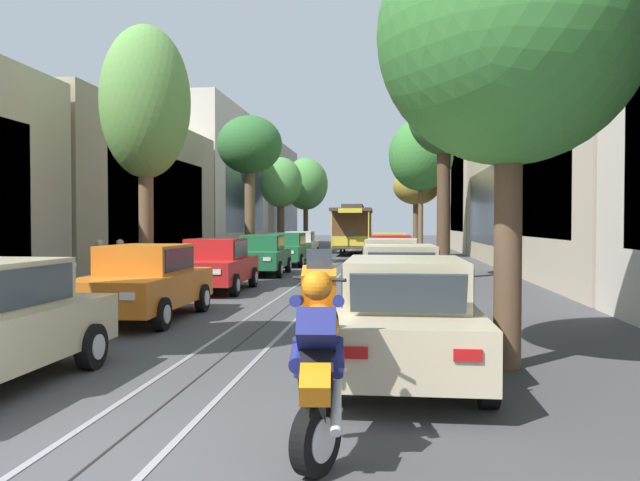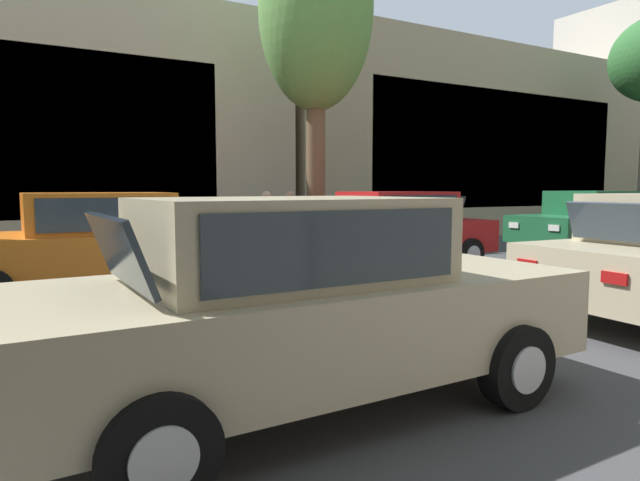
{
  "view_description": "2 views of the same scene",
  "coord_description": "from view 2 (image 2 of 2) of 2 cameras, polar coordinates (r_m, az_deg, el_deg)",
  "views": [
    {
      "loc": [
        2.52,
        -4.97,
        2.04
      ],
      "look_at": [
        -0.55,
        22.85,
        1.29
      ],
      "focal_mm": 35.98,
      "sensor_mm": 36.0,
      "label": 1
    },
    {
      "loc": [
        6.34,
        6.95,
        1.65
      ],
      "look_at": [
        -0.9,
        11.09,
        0.86
      ],
      "focal_mm": 31.12,
      "sensor_mm": 36.0,
      "label": 2
    }
  ],
  "objects": [
    {
      "name": "parked_car_beige_second_right",
      "position": [
        4.19,
        -2.1,
        -6.3
      ],
      "size": [
        2.05,
        4.38,
        1.58
      ],
      "color": "#C1B28E",
      "rests_on": "ground"
    },
    {
      "name": "pedestrian_on_right_pavement",
      "position": [
        12.99,
        -3.09,
        2.05
      ],
      "size": [
        0.55,
        0.23,
        1.58
      ],
      "color": "black",
      "rests_on": "ground"
    },
    {
      "name": "fire_hydrant",
      "position": [
        10.98,
        -12.81,
        -1.14
      ],
      "size": [
        0.4,
        0.22,
        0.84
      ],
      "color": "red",
      "rests_on": "ground"
    },
    {
      "name": "building_facade_left",
      "position": [
        31.19,
        28.94,
        9.34
      ],
      "size": [
        5.91,
        64.25,
        9.72
      ],
      "color": "#BCAD93",
      "rests_on": "ground"
    },
    {
      "name": "parked_car_orange_second_left",
      "position": [
        9.13,
        -22.39,
        -0.34
      ],
      "size": [
        2.01,
        4.36,
        1.58
      ],
      "color": "orange",
      "rests_on": "ground"
    },
    {
      "name": "parked_car_red_mid_left",
      "position": [
        11.4,
        7.48,
        1.08
      ],
      "size": [
        2.06,
        4.39,
        1.58
      ],
      "color": "red",
      "rests_on": "ground"
    },
    {
      "name": "street_tree_kerb_left_second",
      "position": [
        13.11,
        -0.45,
        22.44
      ],
      "size": [
        2.62,
        2.5,
        7.8
      ],
      "color": "brown",
      "rests_on": "ground"
    },
    {
      "name": "parked_car_green_fourth_left",
      "position": [
        15.8,
        25.95,
        1.78
      ],
      "size": [
        2.09,
        4.4,
        1.58
      ],
      "color": "#1E6038",
      "rests_on": "ground"
    },
    {
      "name": "pedestrian_on_left_pavement",
      "position": [
        13.19,
        -5.52,
        2.09
      ],
      "size": [
        0.55,
        0.41,
        1.58
      ],
      "color": "#4C4233",
      "rests_on": "ground"
    }
  ]
}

